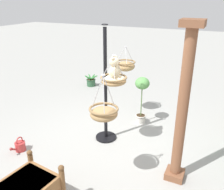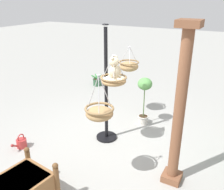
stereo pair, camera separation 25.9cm
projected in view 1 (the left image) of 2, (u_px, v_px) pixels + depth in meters
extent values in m
plane|color=#9E9E99|center=(111.00, 143.00, 5.07)|extent=(40.00, 40.00, 0.00)
cylinder|color=black|center=(105.00, 87.00, 4.81)|extent=(0.07, 0.07, 2.34)
cylinder|color=black|center=(106.00, 137.00, 5.25)|extent=(0.44, 0.44, 0.04)
torus|color=black|center=(105.00, 24.00, 4.36)|extent=(0.12, 0.12, 0.02)
ellipsoid|color=#A37F51|center=(114.00, 81.00, 4.51)|extent=(0.47, 0.47, 0.15)
torus|color=olive|center=(114.00, 77.00, 4.48)|extent=(0.50, 0.50, 0.04)
ellipsoid|color=silver|center=(114.00, 80.00, 4.50)|extent=(0.42, 0.42, 0.13)
cylinder|color=#B7B7BC|center=(114.00, 68.00, 4.30)|extent=(0.20, 0.12, 0.42)
cylinder|color=#B7B7BC|center=(119.00, 66.00, 4.46)|extent=(0.20, 0.12, 0.42)
cylinder|color=#B7B7BC|center=(108.00, 66.00, 4.44)|extent=(0.01, 0.23, 0.42)
torus|color=#B7B7BC|center=(114.00, 55.00, 4.32)|extent=(0.06, 0.06, 0.01)
ellipsoid|color=beige|center=(114.00, 73.00, 4.44)|extent=(0.23, 0.20, 0.27)
sphere|color=beige|center=(114.00, 62.00, 4.36)|extent=(0.21, 0.21, 0.18)
ellipsoid|color=beige|center=(118.00, 63.00, 4.34)|extent=(0.09, 0.08, 0.06)
sphere|color=black|center=(119.00, 63.00, 4.33)|extent=(0.02, 0.02, 0.02)
sphere|color=beige|center=(116.00, 57.00, 4.39)|extent=(0.07, 0.07, 0.07)
sphere|color=beige|center=(113.00, 58.00, 4.28)|extent=(0.07, 0.07, 0.07)
ellipsoid|color=beige|center=(118.00, 70.00, 4.52)|extent=(0.07, 0.13, 0.17)
ellipsoid|color=beige|center=(113.00, 73.00, 4.32)|extent=(0.07, 0.13, 0.17)
ellipsoid|color=beige|center=(120.00, 78.00, 4.49)|extent=(0.08, 0.16, 0.08)
ellipsoid|color=beige|center=(118.00, 80.00, 4.39)|extent=(0.08, 0.16, 0.08)
ellipsoid|color=#A37F51|center=(125.00, 66.00, 5.89)|extent=(0.46, 0.46, 0.23)
torus|color=olive|center=(125.00, 62.00, 5.85)|extent=(0.49, 0.49, 0.04)
cylinder|color=#B7B7BC|center=(126.00, 55.00, 5.68)|extent=(0.20, 0.12, 0.38)
cylinder|color=#B7B7BC|center=(129.00, 54.00, 5.83)|extent=(0.20, 0.12, 0.38)
cylinder|color=#B7B7BC|center=(121.00, 54.00, 5.82)|extent=(0.01, 0.22, 0.38)
torus|color=#B7B7BC|center=(126.00, 46.00, 5.71)|extent=(0.06, 0.06, 0.01)
ellipsoid|color=#A37F51|center=(104.00, 114.00, 3.59)|extent=(0.42, 0.42, 0.18)
torus|color=olive|center=(104.00, 109.00, 3.56)|extent=(0.44, 0.44, 0.04)
cylinder|color=#B7B7BC|center=(104.00, 95.00, 3.37)|extent=(0.18, 0.11, 0.52)
cylinder|color=#B7B7BC|center=(109.00, 91.00, 3.51)|extent=(0.18, 0.11, 0.52)
cylinder|color=#B7B7BC|center=(98.00, 91.00, 3.50)|extent=(0.01, 0.20, 0.52)
torus|color=#B7B7BC|center=(103.00, 75.00, 3.36)|extent=(0.06, 0.06, 0.01)
cylinder|color=brown|center=(182.00, 111.00, 3.64)|extent=(0.17, 0.17, 2.48)
cube|color=brown|center=(175.00, 174.00, 4.09)|extent=(0.30, 0.30, 0.12)
cube|color=brown|center=(193.00, 23.00, 3.16)|extent=(0.32, 0.32, 0.10)
cube|color=#382819|center=(23.00, 186.00, 3.28)|extent=(0.80, 0.67, 0.06)
cylinder|color=brown|center=(63.00, 186.00, 3.51)|extent=(0.08, 0.08, 0.59)
cylinder|color=brown|center=(32.00, 170.00, 3.83)|extent=(0.08, 0.08, 0.59)
sphere|color=brown|center=(61.00, 168.00, 3.38)|extent=(0.09, 0.09, 0.09)
sphere|color=brown|center=(30.00, 153.00, 3.71)|extent=(0.09, 0.09, 0.09)
cylinder|color=beige|center=(141.00, 119.00, 5.88)|extent=(0.24, 0.24, 0.19)
torus|color=#BCB7AE|center=(141.00, 116.00, 5.84)|extent=(0.27, 0.27, 0.03)
cylinder|color=#382819|center=(141.00, 116.00, 5.85)|extent=(0.21, 0.21, 0.03)
cylinder|color=#4C6B38|center=(141.00, 102.00, 5.71)|extent=(0.02, 0.02, 0.68)
ellipsoid|color=#56934C|center=(142.00, 83.00, 5.53)|extent=(0.33, 0.33, 0.28)
cylinder|color=#2D5638|center=(91.00, 83.00, 8.30)|extent=(0.29, 0.29, 0.23)
torus|color=#294E32|center=(91.00, 80.00, 8.26)|extent=(0.32, 0.32, 0.03)
cylinder|color=#382819|center=(91.00, 80.00, 8.26)|extent=(0.25, 0.25, 0.03)
ellipsoid|color=#38843D|center=(90.00, 78.00, 8.14)|extent=(0.24, 0.06, 0.19)
ellipsoid|color=#38843D|center=(92.00, 78.00, 8.13)|extent=(0.19, 0.23, 0.14)
ellipsoid|color=#38843D|center=(94.00, 77.00, 8.25)|extent=(0.19, 0.23, 0.14)
ellipsoid|color=#38843D|center=(93.00, 77.00, 8.31)|extent=(0.24, 0.09, 0.18)
ellipsoid|color=#38843D|center=(90.00, 77.00, 8.32)|extent=(0.19, 0.22, 0.17)
ellipsoid|color=#38843D|center=(88.00, 77.00, 8.24)|extent=(0.14, 0.24, 0.18)
cylinder|color=#B23333|center=(20.00, 146.00, 4.80)|extent=(0.20, 0.20, 0.18)
cylinder|color=#B23333|center=(15.00, 149.00, 4.67)|extent=(0.17, 0.04, 0.14)
sphere|color=maroon|center=(11.00, 149.00, 4.59)|extent=(0.06, 0.06, 0.06)
torus|color=#B23333|center=(19.00, 141.00, 4.75)|extent=(0.16, 0.02, 0.16)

